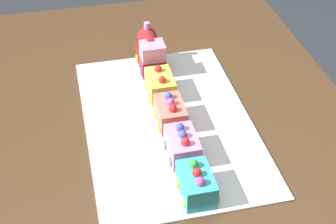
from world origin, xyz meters
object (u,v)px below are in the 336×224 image
(cake_car_caboose_coral, at_px, (170,113))
(cake_car_flatbed_bubblegum, at_px, (182,145))
(cake_car_hopper_turquoise, at_px, (196,184))
(dining_table, at_px, (162,167))
(cake_locomotive, at_px, (150,53))
(cake_car_gondola_lemon, at_px, (160,85))

(cake_car_caboose_coral, relative_size, cake_car_flatbed_bubblegum, 1.00)
(cake_car_hopper_turquoise, bearing_deg, dining_table, -171.06)
(cake_car_caboose_coral, distance_m, cake_car_hopper_turquoise, 0.24)
(cake_car_flatbed_bubblegum, xyz_separation_m, cake_car_hopper_turquoise, (0.12, 0.00, 0.00))
(cake_locomotive, bearing_deg, cake_car_flatbed_bubblegum, 0.00)
(dining_table, distance_m, cake_car_caboose_coral, 0.15)
(cake_car_caboose_coral, bearing_deg, cake_car_gondola_lemon, -180.00)
(cake_locomotive, xyz_separation_m, cake_car_flatbed_bubblegum, (0.36, 0.00, -0.02))
(cake_car_caboose_coral, bearing_deg, cake_locomotive, -180.00)
(dining_table, relative_size, cake_car_flatbed_bubblegum, 14.00)
(dining_table, height_order, cake_car_caboose_coral, cake_car_caboose_coral)
(cake_locomotive, bearing_deg, dining_table, -6.23)
(cake_car_hopper_turquoise, bearing_deg, cake_locomotive, -180.00)
(cake_car_gondola_lemon, xyz_separation_m, cake_car_caboose_coral, (0.12, 0.00, 0.00))
(cake_car_gondola_lemon, bearing_deg, cake_locomotive, -180.00)
(dining_table, distance_m, cake_car_flatbed_bubblegum, 0.16)
(cake_locomotive, distance_m, cake_car_hopper_turquoise, 0.48)
(cake_car_flatbed_bubblegum, bearing_deg, cake_locomotive, -180.00)
(cake_car_gondola_lemon, bearing_deg, cake_car_hopper_turquoise, 0.00)
(cake_locomotive, relative_size, cake_car_hopper_turquoise, 1.40)
(cake_locomotive, bearing_deg, cake_car_hopper_turquoise, 0.00)
(cake_car_gondola_lemon, distance_m, cake_car_hopper_turquoise, 0.35)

